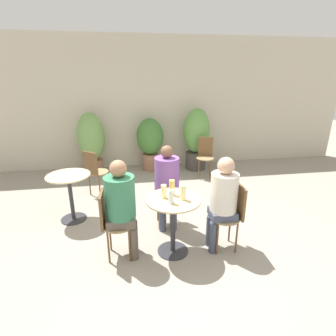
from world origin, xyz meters
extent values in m
plane|color=gray|center=(0.00, 0.00, 0.00)|extent=(20.00, 20.00, 0.00)
cube|color=beige|center=(0.00, 3.50, 1.50)|extent=(10.00, 0.06, 3.00)
cylinder|color=#2D2D33|center=(0.04, -0.04, 0.01)|extent=(0.39, 0.39, 0.01)
cylinder|color=#2D2D33|center=(0.04, -0.04, 0.37)|extent=(0.06, 0.06, 0.71)
cylinder|color=#CCB284|center=(0.04, -0.04, 0.73)|extent=(0.67, 0.67, 0.02)
cylinder|color=#2D2D33|center=(-1.36, 0.99, 0.01)|extent=(0.39, 0.39, 0.01)
cylinder|color=#2D2D33|center=(-1.36, 0.99, 0.37)|extent=(0.06, 0.06, 0.71)
cylinder|color=#CCB284|center=(-1.36, 0.99, 0.73)|extent=(0.64, 0.64, 0.02)
cylinder|color=#997F56|center=(0.70, -0.06, 0.44)|extent=(0.38, 0.38, 0.02)
cylinder|color=brown|center=(0.82, -0.18, 0.22)|extent=(0.02, 0.02, 0.43)
cylinder|color=brown|center=(0.82, 0.06, 0.22)|extent=(0.02, 0.02, 0.43)
cylinder|color=brown|center=(0.57, -0.17, 0.22)|extent=(0.02, 0.02, 0.43)
cylinder|color=brown|center=(0.58, 0.07, 0.22)|extent=(0.02, 0.02, 0.43)
cube|color=brown|center=(0.87, -0.06, 0.66)|extent=(0.04, 0.32, 0.42)
cylinder|color=#997F56|center=(0.05, 0.63, 0.44)|extent=(0.38, 0.38, 0.02)
cylinder|color=brown|center=(0.18, 0.74, 0.22)|extent=(0.02, 0.02, 0.43)
cylinder|color=brown|center=(-0.06, 0.75, 0.22)|extent=(0.02, 0.02, 0.43)
cylinder|color=brown|center=(0.17, 0.50, 0.22)|extent=(0.02, 0.02, 0.43)
cylinder|color=brown|center=(-0.07, 0.51, 0.22)|extent=(0.02, 0.02, 0.43)
cube|color=brown|center=(0.06, 0.79, 0.66)|extent=(0.32, 0.04, 0.42)
cylinder|color=#997F56|center=(-0.63, -0.02, 0.44)|extent=(0.38, 0.38, 0.02)
cylinder|color=brown|center=(-0.74, 0.11, 0.22)|extent=(0.02, 0.02, 0.43)
cylinder|color=brown|center=(-0.75, -0.14, 0.22)|extent=(0.02, 0.02, 0.43)
cylinder|color=brown|center=(-0.50, 0.10, 0.22)|extent=(0.02, 0.02, 0.43)
cylinder|color=brown|center=(-0.51, -0.14, 0.22)|extent=(0.02, 0.02, 0.43)
cube|color=brown|center=(-0.80, -0.01, 0.66)|extent=(0.04, 0.32, 0.42)
cylinder|color=#997F56|center=(-1.04, 1.88, 0.44)|extent=(0.38, 0.38, 0.02)
cylinder|color=brown|center=(-1.21, 1.86, 0.22)|extent=(0.02, 0.02, 0.43)
cylinder|color=brown|center=(-1.02, 1.71, 0.22)|extent=(0.02, 0.02, 0.43)
cylinder|color=brown|center=(-1.06, 2.06, 0.22)|extent=(0.02, 0.02, 0.43)
cylinder|color=brown|center=(-0.86, 1.90, 0.22)|extent=(0.02, 0.02, 0.43)
cube|color=brown|center=(-1.14, 1.75, 0.66)|extent=(0.27, 0.22, 0.42)
cylinder|color=#997F56|center=(1.17, 2.42, 0.44)|extent=(0.38, 0.38, 0.02)
cylinder|color=brown|center=(1.32, 2.51, 0.22)|extent=(0.02, 0.02, 0.43)
cylinder|color=brown|center=(1.09, 2.58, 0.22)|extent=(0.02, 0.02, 0.43)
cylinder|color=brown|center=(1.25, 2.27, 0.22)|extent=(0.02, 0.02, 0.43)
cylinder|color=brown|center=(1.02, 2.34, 0.22)|extent=(0.02, 0.02, 0.43)
cube|color=brown|center=(1.22, 2.59, 0.66)|extent=(0.32, 0.12, 0.42)
cylinder|color=#42475B|center=(0.53, 0.02, 0.21)|extent=(0.10, 0.10, 0.43)
cylinder|color=#42475B|center=(0.53, -0.13, 0.21)|extent=(0.10, 0.10, 0.43)
cube|color=#42475B|center=(0.66, -0.05, 0.50)|extent=(0.32, 0.29, 0.10)
cylinder|color=beige|center=(0.66, -0.05, 0.79)|extent=(0.33, 0.33, 0.48)
sphere|color=tan|center=(0.66, -0.05, 1.13)|extent=(0.20, 0.20, 0.20)
cylinder|color=#42475B|center=(-0.03, 0.46, 0.21)|extent=(0.10, 0.10, 0.43)
cylinder|color=#42475B|center=(0.13, 0.45, 0.21)|extent=(0.10, 0.10, 0.43)
cube|color=#42475B|center=(0.05, 0.59, 0.50)|extent=(0.30, 0.34, 0.10)
cylinder|color=#7A4C9E|center=(0.05, 0.59, 0.81)|extent=(0.34, 0.34, 0.51)
sphere|color=brown|center=(0.05, 0.59, 1.15)|extent=(0.17, 0.17, 0.17)
cylinder|color=brown|center=(-0.46, -0.10, 0.21)|extent=(0.11, 0.11, 0.43)
cylinder|color=brown|center=(-0.45, 0.06, 0.21)|extent=(0.11, 0.11, 0.43)
cube|color=brown|center=(-0.59, -0.02, 0.50)|extent=(0.34, 0.31, 0.11)
cylinder|color=#337551|center=(-0.59, -0.02, 0.81)|extent=(0.35, 0.35, 0.50)
sphere|color=#9E7051|center=(-0.59, -0.02, 1.15)|extent=(0.20, 0.20, 0.20)
cylinder|color=beige|center=(0.15, -0.07, 0.83)|extent=(0.07, 0.07, 0.18)
cylinder|color=#DBC65B|center=(0.04, 0.08, 0.84)|extent=(0.07, 0.07, 0.19)
cylinder|color=beige|center=(-0.07, 0.01, 0.82)|extent=(0.07, 0.07, 0.16)
cylinder|color=silver|center=(-0.01, -0.15, 0.83)|extent=(0.06, 0.06, 0.17)
cylinder|color=#93664C|center=(-1.27, 3.10, 0.15)|extent=(0.43, 0.43, 0.31)
ellipsoid|color=#709E51|center=(-1.27, 3.10, 0.85)|extent=(0.60, 0.60, 1.07)
cylinder|color=#93664C|center=(0.05, 3.13, 0.19)|extent=(0.38, 0.38, 0.38)
ellipsoid|color=#427533|center=(0.05, 3.13, 0.80)|extent=(0.62, 0.62, 0.84)
cylinder|color=#47423D|center=(1.12, 3.03, 0.20)|extent=(0.48, 0.48, 0.41)
ellipsoid|color=#609947|center=(1.12, 3.03, 0.92)|extent=(0.61, 0.61, 1.03)
camera|label=1|loc=(-0.46, -2.81, 2.12)|focal=28.00mm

